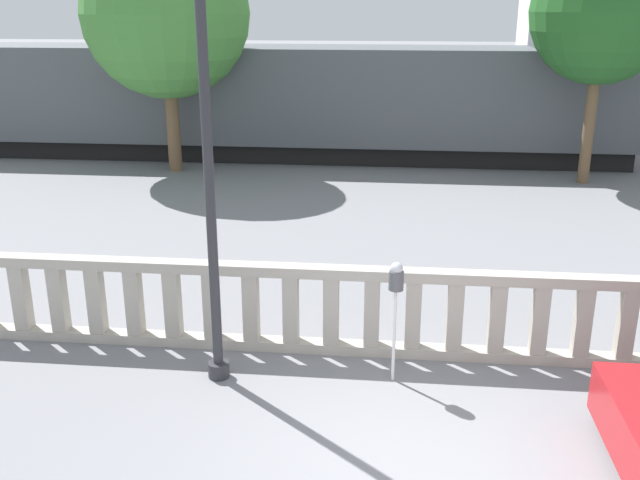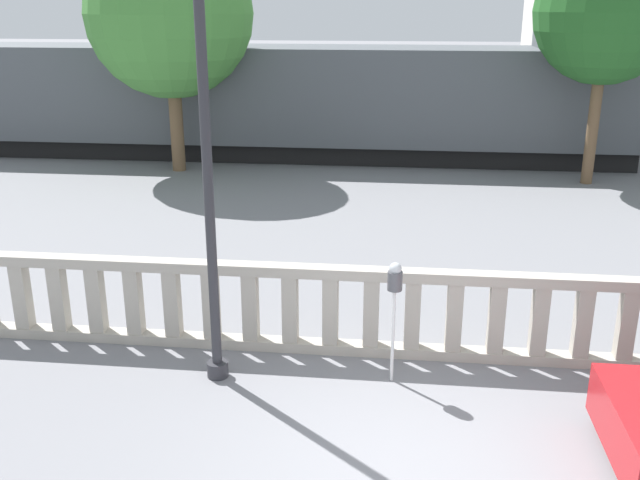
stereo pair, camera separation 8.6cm
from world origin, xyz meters
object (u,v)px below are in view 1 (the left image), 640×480
at_px(lamppost, 207,130).
at_px(train_near, 226,99).
at_px(parking_meter, 396,286).
at_px(tree_left, 603,12).
at_px(tree_right, 166,14).

relative_size(lamppost, train_near, 0.21).
distance_m(parking_meter, train_near, 14.04).
bearing_deg(tree_left, parking_meter, -114.25).
bearing_deg(lamppost, tree_left, 57.20).
relative_size(parking_meter, tree_right, 0.25).
xyz_separation_m(parking_meter, tree_left, (4.83, 10.72, 2.96)).
bearing_deg(lamppost, tree_right, 109.43).
relative_size(lamppost, tree_left, 0.86).
bearing_deg(train_near, parking_meter, -68.69).
relative_size(train_near, tree_right, 3.78).
xyz_separation_m(lamppost, train_near, (-2.92, 13.22, -1.41)).
distance_m(train_near, tree_left, 10.51).
bearing_deg(tree_right, train_near, 64.64).
bearing_deg(lamppost, train_near, 102.46).
distance_m(tree_left, tree_right, 10.93).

